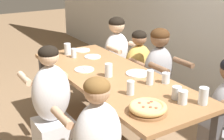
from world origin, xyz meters
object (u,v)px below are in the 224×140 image
diner_far_midleft (138,78)px  drinking_glass_d (183,98)px  pizza_board_main (148,108)px  diner_far_left (117,63)px  cocktail_glass_blue (166,78)px  drinking_glass_f (130,88)px  empty_plate_a (82,50)px  empty_plate_c (84,70)px  diner_far_center (158,83)px  drinking_glass_h (177,93)px  drinking_glass_a (109,71)px  drinking_glass_e (74,54)px  empty_plate_b (93,57)px  drinking_glass_b (150,78)px  drinking_glass_c (67,49)px  empty_plate_d (138,73)px  diner_near_center (53,113)px  drinking_glass_g (203,97)px

diner_far_midleft → drinking_glass_d: bearing=68.2°
pizza_board_main → diner_far_left: 1.94m
cocktail_glass_blue → drinking_glass_f: (0.04, -0.43, 0.01)m
empty_plate_a → empty_plate_c: size_ratio=0.95×
diner_far_center → drinking_glass_h: bearing=58.7°
empty_plate_a → drinking_glass_f: drinking_glass_f is taller
drinking_glass_a → drinking_glass_e: 0.74m
pizza_board_main → drinking_glass_e: (-1.54, 0.12, 0.01)m
empty_plate_a → drinking_glass_h: drinking_glass_h is taller
diner_far_center → drinking_glass_d: bearing=60.4°
empty_plate_c → drinking_glass_a: (0.29, 0.12, 0.05)m
empty_plate_b → empty_plate_c: 0.45m
drinking_glass_a → drinking_glass_b: bearing=30.3°
drinking_glass_a → drinking_glass_c: (-0.89, -0.03, 0.01)m
empty_plate_a → diner_far_center: (0.88, 0.50, -0.25)m
drinking_glass_c → drinking_glass_d: 1.73m
empty_plate_a → drinking_glass_e: (0.20, -0.21, 0.04)m
drinking_glass_a → diner_far_left: size_ratio=0.11×
drinking_glass_b → diner_far_left: size_ratio=0.12×
empty_plate_b → empty_plate_c: (0.34, -0.29, -0.00)m
empty_plate_b → drinking_glass_e: 0.22m
drinking_glass_f → drinking_glass_b: bearing=108.2°
diner_far_center → drinking_glass_c: bearing=-49.0°
empty_plate_b → diner_far_midleft: 0.64m
empty_plate_c → drinking_glass_b: bearing=27.0°
diner_far_left → diner_far_midleft: bearing=90.0°
pizza_board_main → drinking_glass_a: drinking_glass_a is taller
drinking_glass_a → diner_far_left: (-0.92, 0.69, -0.30)m
empty_plate_b → diner_far_left: 0.65m
empty_plate_b → drinking_glass_f: 1.12m
drinking_glass_e → diner_far_midleft: 0.85m
empty_plate_a → drinking_glass_a: size_ratio=1.46×
empty_plate_d → drinking_glass_a: size_ratio=1.80×
diner_far_left → drinking_glass_f: bearing=61.4°
empty_plate_c → diner_near_center: bearing=-62.5°
empty_plate_c → cocktail_glass_blue: bearing=33.9°
empty_plate_d → cocktail_glass_blue: size_ratio=1.90×
drinking_glass_f → diner_near_center: bearing=-134.7°
drinking_glass_b → drinking_glass_f: bearing=-71.8°
drinking_glass_e → drinking_glass_h: same height
empty_plate_c → drinking_glass_a: drinking_glass_a is taller
drinking_glass_g → drinking_glass_f: bearing=-139.9°
empty_plate_a → empty_plate_c: same height
drinking_glass_f → drinking_glass_h: bearing=45.3°
drinking_glass_e → diner_far_left: size_ratio=0.09×
empty_plate_c → drinking_glass_d: 1.16m
empty_plate_c → diner_far_left: 1.05m
drinking_glass_d → diner_far_center: bearing=150.4°
drinking_glass_f → empty_plate_d: bearing=136.6°
diner_far_center → empty_plate_c: bearing=-15.9°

